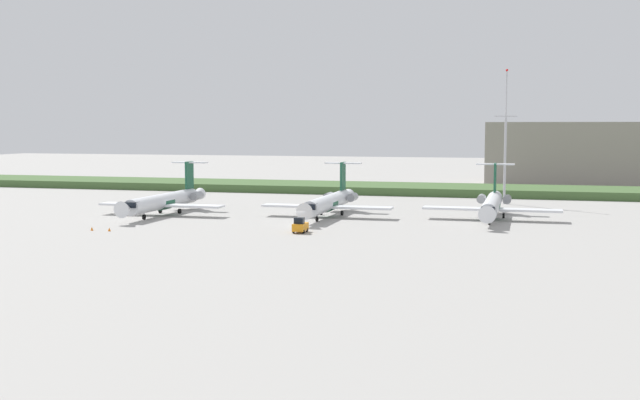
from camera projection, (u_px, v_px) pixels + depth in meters
The scene contains 10 objects.
ground_plane at pixel (343, 207), 152.11m from camera, with size 500.00×500.00×0.00m, color #9E9B96.
grass_berm at pixel (378, 188), 187.18m from camera, with size 320.00×20.00×1.81m, color #426033.
regional_jet_nearest at pixel (165, 200), 139.50m from camera, with size 22.81×31.00×9.00m.
regional_jet_second at pixel (329, 202), 136.71m from camera, with size 22.81×31.00×9.00m.
regional_jet_third at pixel (492, 204), 132.56m from camera, with size 22.81×31.00×9.00m.
antenna_mast at pixel (505, 149), 157.90m from camera, with size 4.40×0.50×27.05m.
distant_hangar at pixel (591, 154), 210.26m from camera, with size 54.50×27.52×16.73m, color gray.
baggage_tug at pixel (300, 226), 115.79m from camera, with size 1.72×3.20×2.30m.
safety_cone_front_marker at pixel (92, 229), 118.24m from camera, with size 0.44×0.44×0.55m, color orange.
safety_cone_mid_marker at pixel (109, 229), 117.46m from camera, with size 0.44×0.44×0.55m, color orange.
Camera 1 is at (34.74, -117.33, 15.65)m, focal length 44.12 mm.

